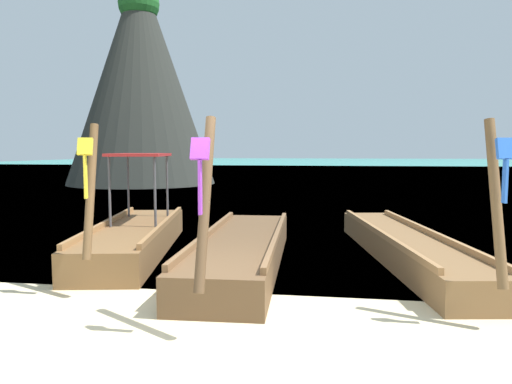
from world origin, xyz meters
The scene contains 6 objects.
ground centered at (0.00, 0.00, 0.00)m, with size 120.00×120.00×0.00m, color beige.
sea_water centered at (0.00, 61.17, 0.00)m, with size 120.00×120.00×0.00m, color #2DB29E.
longtail_boat_yellow_ribbon centered at (-2.54, 3.53, 0.35)m, with size 2.17×5.60×2.46m.
longtail_boat_violet_ribbon centered at (-0.19, 2.75, 0.28)m, with size 1.52×6.22×2.48m.
longtail_boat_blue_ribbon centered at (2.77, 3.64, 0.26)m, with size 1.99×6.69×2.46m.
karst_rock centered at (-10.47, 22.79, 6.34)m, with size 9.94×9.09×13.37m.
Camera 1 is at (1.26, -5.36, 2.06)m, focal length 32.81 mm.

